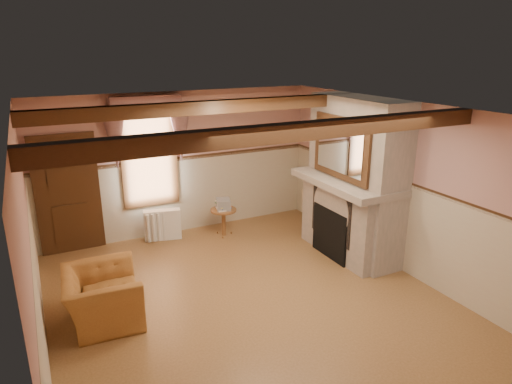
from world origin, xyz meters
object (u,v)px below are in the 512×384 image
side_table (224,222)px  oil_lamp (326,162)px  radiator (163,225)px  mantel_clock (321,163)px  armchair (102,297)px  bowl (350,177)px

side_table → oil_lamp: oil_lamp is taller
radiator → mantel_clock: size_ratio=2.92×
armchair → radiator: 2.78m
bowl → oil_lamp: 0.72m
oil_lamp → side_table: bearing=145.7°
bowl → side_table: bearing=131.6°
armchair → side_table: 3.30m
armchair → bowl: bearing=-83.4°
radiator → bowl: bowl is taller
radiator → mantel_clock: bearing=-12.1°
side_table → oil_lamp: bearing=-34.3°
armchair → bowl: size_ratio=3.45×
mantel_clock → side_table: bearing=149.7°
armchair → mantel_clock: mantel_clock is taller
mantel_clock → oil_lamp: (0.00, -0.16, 0.04)m
mantel_clock → radiator: bearing=154.7°
radiator → oil_lamp: 3.35m
side_table → bowl: (1.61, -1.81, 1.18)m
radiator → armchair: bearing=-109.1°
radiator → oil_lamp: size_ratio=2.50×
armchair → side_table: bearing=-48.7°
side_table → oil_lamp: (1.61, -1.10, 1.29)m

